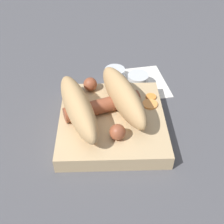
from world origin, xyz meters
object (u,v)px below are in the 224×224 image
(sausage, at_px, (103,106))
(bread_roll, at_px, (101,101))
(condiment_cup_far, at_px, (115,76))
(condiment_cup_near, at_px, (138,81))
(food_tray, at_px, (112,122))

(sausage, bearing_deg, bread_roll, 163.69)
(bread_roll, relative_size, condiment_cup_far, 4.57)
(sausage, height_order, condiment_cup_far, sausage)
(condiment_cup_near, bearing_deg, condiment_cup_far, 64.36)
(food_tray, bearing_deg, bread_roll, 73.40)
(food_tray, height_order, condiment_cup_far, condiment_cup_far)
(food_tray, height_order, condiment_cup_near, condiment_cup_near)
(bread_roll, bearing_deg, sausage, -16.31)
(condiment_cup_near, bearing_deg, bread_roll, 146.54)
(food_tray, xyz_separation_m, condiment_cup_near, (0.13, -0.06, -0.00))
(bread_roll, xyz_separation_m, condiment_cup_near, (0.12, -0.08, -0.05))
(condiment_cup_far, bearing_deg, condiment_cup_near, -115.64)
(food_tray, distance_m, condiment_cup_far, 0.15)
(food_tray, height_order, bread_roll, bread_roll)
(food_tray, bearing_deg, sausage, 51.71)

